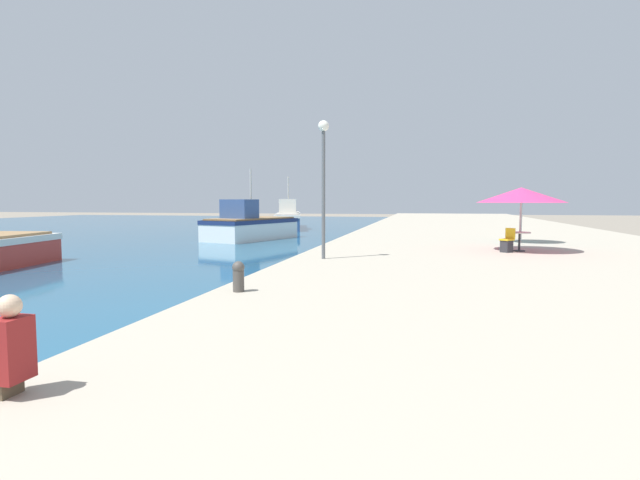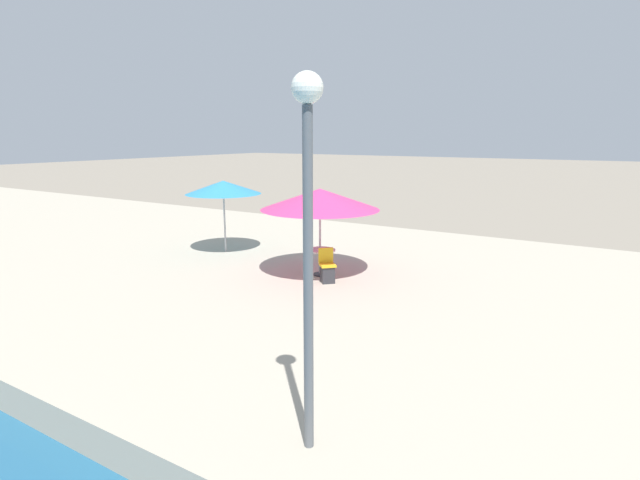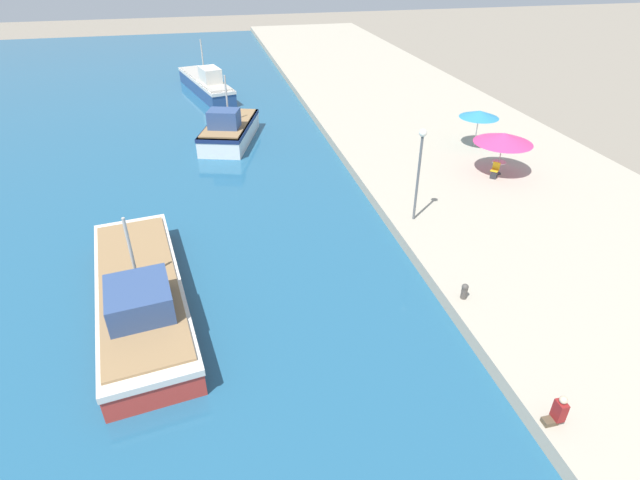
{
  "view_description": "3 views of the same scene",
  "coord_description": "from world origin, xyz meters",
  "px_view_note": "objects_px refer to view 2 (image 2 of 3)",
  "views": [
    {
      "loc": [
        4.53,
        3.65,
        2.56
      ],
      "look_at": [
        1.5,
        17.71,
        1.42
      ],
      "focal_mm": 28.0,
      "sensor_mm": 36.0,
      "label": 1
    },
    {
      "loc": [
        -3.61,
        16.78,
        4.49
      ],
      "look_at": [
        8.01,
        23.91,
        1.62
      ],
      "focal_mm": 28.0,
      "sensor_mm": 36.0,
      "label": 2
    },
    {
      "loc": [
        -8.18,
        0.02,
        12.54
      ],
      "look_at": [
        -4.0,
        18.0,
        1.22
      ],
      "focal_mm": 28.0,
      "sensor_mm": 36.0,
      "label": 3
    }
  ],
  "objects_px": {
    "cafe_umbrella_white": "(223,187)",
    "cafe_chair_left": "(327,270)",
    "lamppost": "(308,204)",
    "cafe_umbrella_pink": "(320,199)",
    "cafe_table": "(321,257)"
  },
  "relations": [
    {
      "from": "cafe_umbrella_pink",
      "to": "cafe_umbrella_white",
      "type": "distance_m",
      "value": 4.31
    },
    {
      "from": "cafe_chair_left",
      "to": "lamppost",
      "type": "bearing_deg",
      "value": 74.37
    },
    {
      "from": "cafe_umbrella_white",
      "to": "cafe_chair_left",
      "type": "bearing_deg",
      "value": -105.31
    },
    {
      "from": "lamppost",
      "to": "cafe_umbrella_white",
      "type": "bearing_deg",
      "value": 47.33
    },
    {
      "from": "cafe_table",
      "to": "lamppost",
      "type": "distance_m",
      "value": 8.32
    },
    {
      "from": "cafe_umbrella_white",
      "to": "cafe_chair_left",
      "type": "relative_size",
      "value": 2.75
    },
    {
      "from": "cafe_table",
      "to": "lamppost",
      "type": "height_order",
      "value": "lamppost"
    },
    {
      "from": "cafe_umbrella_pink",
      "to": "lamppost",
      "type": "relative_size",
      "value": 0.72
    },
    {
      "from": "cafe_table",
      "to": "cafe_umbrella_pink",
      "type": "bearing_deg",
      "value": 66.36
    },
    {
      "from": "cafe_chair_left",
      "to": "lamppost",
      "type": "xyz_separation_m",
      "value": [
        -6.32,
        -3.49,
        2.77
      ]
    },
    {
      "from": "cafe_umbrella_pink",
      "to": "lamppost",
      "type": "height_order",
      "value": "lamppost"
    },
    {
      "from": "cafe_table",
      "to": "cafe_chair_left",
      "type": "bearing_deg",
      "value": -135.5
    },
    {
      "from": "cafe_umbrella_white",
      "to": "cafe_umbrella_pink",
      "type": "bearing_deg",
      "value": -100.36
    },
    {
      "from": "cafe_umbrella_pink",
      "to": "lamppost",
      "type": "distance_m",
      "value": 8.02
    },
    {
      "from": "lamppost",
      "to": "cafe_chair_left",
      "type": "bearing_deg",
      "value": 28.87
    }
  ]
}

